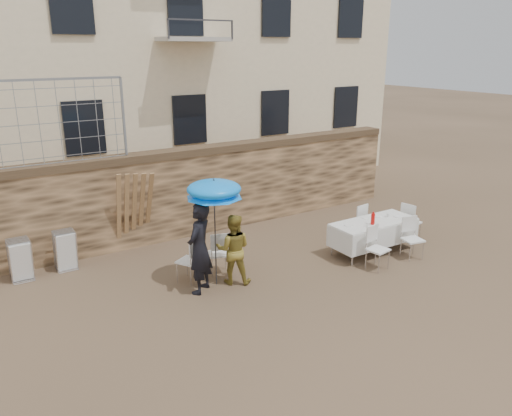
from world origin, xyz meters
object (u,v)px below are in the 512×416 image
woman_dress (233,249)px  banquet_table (374,223)px  table_chair_front_left (378,248)px  soda_bottle (373,219)px  man_suit (200,248)px  table_chair_side (411,221)px  table_chair_front_right (413,239)px  umbrella (214,192)px  chair_stack_right (64,247)px  couple_chair_right (219,252)px  chair_stack_left (19,256)px  table_chair_back (356,222)px  couple_chair_left (188,259)px

woman_dress → banquet_table: bearing=-152.1°
woman_dress → table_chair_front_left: 3.18m
banquet_table → soda_bottle: 0.30m
man_suit → woman_dress: 0.77m
soda_bottle → table_chair_side: size_ratio=0.27×
man_suit → table_chair_front_right: size_ratio=1.92×
umbrella → chair_stack_right: 3.82m
couple_chair_right → chair_stack_left: bearing=-13.4°
woman_dress → table_chair_back: size_ratio=1.53×
couple_chair_right → table_chair_back: size_ratio=1.00×
woman_dress → umbrella: bearing=17.5°
couple_chair_right → woman_dress: bearing=111.7°
couple_chair_left → soda_bottle: (4.13, -1.05, 0.43)m
banquet_table → chair_stack_right: (-6.35, 2.99, -0.27)m
umbrella → banquet_table: bearing=-6.6°
chair_stack_left → couple_chair_right: bearing=-30.0°
table_chair_front_left → table_chair_back: same height
couple_chair_right → chair_stack_right: couple_chair_right is taller
woman_dress → chair_stack_left: (-3.67, 2.64, -0.28)m
table_chair_front_left → chair_stack_right: size_ratio=1.04×
man_suit → table_chair_side: (5.73, -0.25, -0.44)m
woman_dress → table_chair_front_right: size_ratio=1.53×
table_chair_front_right → chair_stack_left: 8.60m
umbrella → table_chair_side: size_ratio=2.16×
table_chair_back → table_chair_side: size_ratio=1.00×
umbrella → soda_bottle: umbrella is taller
man_suit → chair_stack_right: man_suit is taller
table_chair_back → chair_stack_right: table_chair_back is taller
couple_chair_left → chair_stack_right: bearing=-76.2°
banquet_table → couple_chair_right: bearing=166.0°
man_suit → woman_dress: (0.75, 0.00, -0.18)m
umbrella → banquet_table: 4.14m
couple_chair_left → table_chair_front_right: bearing=130.8°
couple_chair_left → chair_stack_left: size_ratio=1.04×
soda_bottle → table_chair_front_left: 0.84m
chair_stack_right → couple_chair_left: bearing=-45.9°
table_chair_front_right → table_chair_back: bearing=112.1°
banquet_table → table_chair_front_left: bearing=-128.7°
umbrella → table_chair_front_right: umbrella is taller
woman_dress → table_chair_front_right: bearing=-161.7°
man_suit → table_chair_back: (4.53, 0.45, -0.44)m
soda_bottle → table_chair_back: soda_bottle is taller
man_suit → chair_stack_left: 3.96m
couple_chair_right → table_chair_front_left: same height
couple_chair_right → chair_stack_left: 4.18m
man_suit → table_chair_back: man_suit is taller
table_chair_back → chair_stack_right: bearing=-25.6°
couple_chair_left → banquet_table: couple_chair_left is taller
table_chair_front_right → chair_stack_left: (-7.75, 3.74, -0.02)m
soda_bottle → table_chair_back: 1.11m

